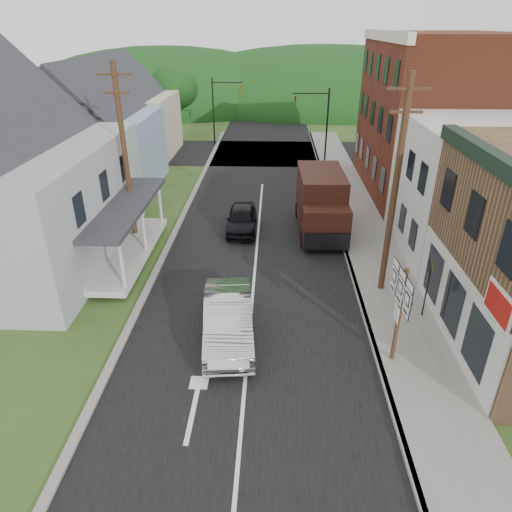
# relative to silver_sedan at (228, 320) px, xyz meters

# --- Properties ---
(ground) EXTENTS (120.00, 120.00, 0.00)m
(ground) POSITION_rel_silver_sedan_xyz_m (0.76, 0.14, -0.82)
(ground) COLOR #2D4719
(ground) RESTS_ON ground
(road) EXTENTS (9.00, 90.00, 0.02)m
(road) POSITION_rel_silver_sedan_xyz_m (0.76, 10.14, -0.82)
(road) COLOR black
(road) RESTS_ON ground
(cross_road) EXTENTS (60.00, 9.00, 0.02)m
(cross_road) POSITION_rel_silver_sedan_xyz_m (0.76, 27.14, -0.82)
(cross_road) COLOR black
(cross_road) RESTS_ON ground
(sidewalk_right) EXTENTS (2.80, 55.00, 0.15)m
(sidewalk_right) POSITION_rel_silver_sedan_xyz_m (6.66, 8.14, -0.74)
(sidewalk_right) COLOR slate
(sidewalk_right) RESTS_ON ground
(curb_right) EXTENTS (0.20, 55.00, 0.15)m
(curb_right) POSITION_rel_silver_sedan_xyz_m (5.31, 8.14, -0.74)
(curb_right) COLOR slate
(curb_right) RESTS_ON ground
(curb_left) EXTENTS (0.30, 55.00, 0.12)m
(curb_left) POSITION_rel_silver_sedan_xyz_m (-3.89, 8.14, -0.76)
(curb_left) COLOR slate
(curb_left) RESTS_ON ground
(storefront_white) EXTENTS (8.00, 7.00, 6.50)m
(storefront_white) POSITION_rel_silver_sedan_xyz_m (12.06, 7.64, 2.43)
(storefront_white) COLOR silver
(storefront_white) RESTS_ON ground
(storefront_red) EXTENTS (8.00, 12.00, 10.00)m
(storefront_red) POSITION_rel_silver_sedan_xyz_m (12.06, 17.14, 4.18)
(storefront_red) COLOR maroon
(storefront_red) RESTS_ON ground
(house_blue) EXTENTS (7.14, 8.16, 7.28)m
(house_blue) POSITION_rel_silver_sedan_xyz_m (-10.24, 17.14, 2.88)
(house_blue) COLOR #7D92AB
(house_blue) RESTS_ON ground
(house_cream) EXTENTS (7.14, 8.16, 7.28)m
(house_cream) POSITION_rel_silver_sedan_xyz_m (-10.74, 26.14, 2.88)
(house_cream) COLOR #B8A88F
(house_cream) RESTS_ON ground
(utility_pole_right) EXTENTS (1.60, 0.26, 9.00)m
(utility_pole_right) POSITION_rel_silver_sedan_xyz_m (6.36, 3.64, 3.84)
(utility_pole_right) COLOR #472D19
(utility_pole_right) RESTS_ON ground
(utility_pole_left) EXTENTS (1.60, 0.26, 9.00)m
(utility_pole_left) POSITION_rel_silver_sedan_xyz_m (-5.74, 8.14, 3.84)
(utility_pole_left) COLOR #472D19
(utility_pole_left) RESTS_ON ground
(traffic_signal_right) EXTENTS (2.87, 0.20, 6.00)m
(traffic_signal_right) POSITION_rel_silver_sedan_xyz_m (5.06, 23.64, 2.94)
(traffic_signal_right) COLOR black
(traffic_signal_right) RESTS_ON ground
(traffic_signal_left) EXTENTS (2.87, 0.20, 6.00)m
(traffic_signal_left) POSITION_rel_silver_sedan_xyz_m (-3.55, 30.64, 2.94)
(traffic_signal_left) COLOR black
(traffic_signal_left) RESTS_ON ground
(tree_left_c) EXTENTS (5.80, 5.80, 8.41)m
(tree_left_c) POSITION_rel_silver_sedan_xyz_m (-18.24, 20.14, 5.12)
(tree_left_c) COLOR #382616
(tree_left_c) RESTS_ON ground
(tree_left_d) EXTENTS (4.80, 4.80, 6.94)m
(tree_left_d) POSITION_rel_silver_sedan_xyz_m (-8.24, 32.14, 4.07)
(tree_left_d) COLOR #382616
(tree_left_d) RESTS_ON ground
(forested_ridge) EXTENTS (90.00, 30.00, 16.00)m
(forested_ridge) POSITION_rel_silver_sedan_xyz_m (0.76, 55.14, -0.82)
(forested_ridge) COLOR black
(forested_ridge) RESTS_ON ground
(silver_sedan) EXTENTS (2.23, 5.10, 1.63)m
(silver_sedan) POSITION_rel_silver_sedan_xyz_m (0.00, 0.00, 0.00)
(silver_sedan) COLOR #B9B8BE
(silver_sedan) RESTS_ON ground
(dark_sedan) EXTENTS (1.67, 4.05, 1.37)m
(dark_sedan) POSITION_rel_silver_sedan_xyz_m (-0.18, 9.86, -0.13)
(dark_sedan) COLOR black
(dark_sedan) RESTS_ON ground
(delivery_van) EXTENTS (2.57, 5.94, 3.29)m
(delivery_van) POSITION_rel_silver_sedan_xyz_m (4.21, 9.95, 0.85)
(delivery_van) COLOR black
(delivery_van) RESTS_ON ground
(route_sign_cluster) EXTENTS (0.22, 2.01, 3.52)m
(route_sign_cluster) POSITION_rel_silver_sedan_xyz_m (5.72, -1.12, 1.62)
(route_sign_cluster) COLOR #472D19
(route_sign_cluster) RESTS_ON sidewalk_right
(warning_sign) EXTENTS (0.13, 0.71, 2.58)m
(warning_sign) POSITION_rel_silver_sedan_xyz_m (7.53, 1.56, 0.98)
(warning_sign) COLOR black
(warning_sign) RESTS_ON sidewalk_right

